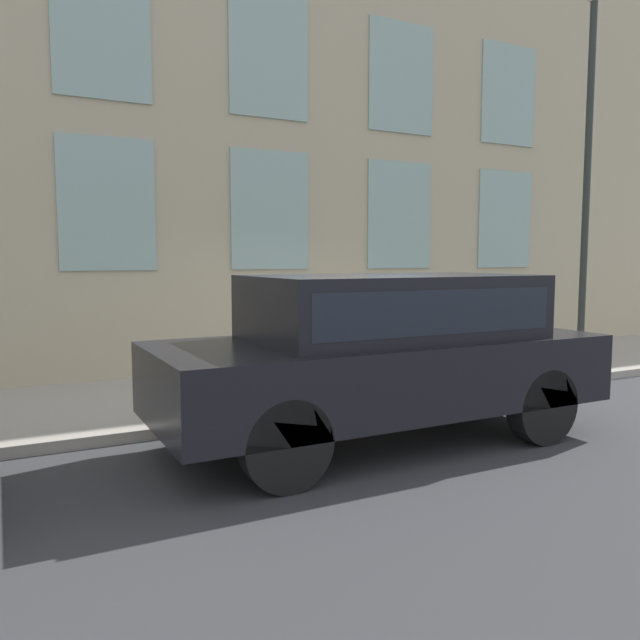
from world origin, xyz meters
The scene contains 7 objects.
ground_plane centered at (0.00, 0.00, 0.00)m, with size 80.00×80.00×0.00m, color #38383A.
sidewalk centered at (1.57, 0.00, 0.06)m, with size 3.15×60.00×0.13m.
building_facade centered at (3.30, 0.00, 5.86)m, with size 0.33×40.00×11.75m.
fire_hydrant centered at (0.49, -0.01, 0.55)m, with size 0.29×0.41×0.82m.
person centered at (0.68, 0.74, 0.81)m, with size 0.27×0.18×1.13m.
parked_truck_charcoal_near centered at (-1.20, 0.49, 1.06)m, with size 1.92×4.89×1.82m.
street_lamp centered at (0.80, -4.94, 4.11)m, with size 0.36×0.36×6.52m.
Camera 1 is at (-6.78, 4.19, 1.99)m, focal length 35.00 mm.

